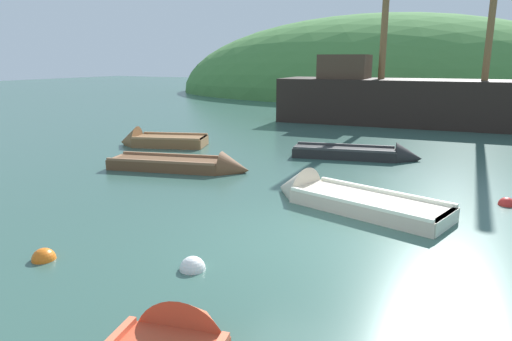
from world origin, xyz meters
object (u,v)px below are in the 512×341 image
Objects in this scene: buoy_white at (193,269)px; rowboat_near_dock at (189,167)px; rowboat_far at (156,143)px; buoy_orange at (44,259)px; rowboat_portside at (338,200)px; buoy_red at (506,205)px; sailing_ship at (420,107)px; rowboat_outer_right at (364,156)px.

rowboat_near_dock is at bearing 125.01° from buoy_white.
rowboat_far is 9.36m from buoy_orange.
buoy_red is at bearing -139.22° from rowboat_portside.
rowboat_far is at bearing 118.37° from buoy_orange.
buoy_white is 1.14× the size of buoy_red.
rowboat_far is (-7.48, -9.61, -0.69)m from sailing_ship.
rowboat_outer_right is at bearing 138.95° from buoy_red.
rowboat_portside is at bearing 55.71° from buoy_orange.
rowboat_portside is at bearing -154.97° from buoy_red.
buoy_red is at bearing -78.73° from sailing_ship.
rowboat_portside reaches higher than buoy_red.
buoy_white is at bearing -104.26° from rowboat_outer_right.
rowboat_outer_right reaches higher than buoy_white.
rowboat_far is at bearing 127.10° from rowboat_near_dock.
rowboat_portside reaches higher than rowboat_outer_right.
rowboat_portside is 5.58m from buoy_orange.
rowboat_outer_right is (-0.49, -8.53, -0.71)m from sailing_ship.
rowboat_portside is at bearing -94.53° from rowboat_outer_right.
sailing_ship reaches higher than buoy_orange.
rowboat_near_dock reaches higher than buoy_orange.
rowboat_far is at bearing 131.37° from buoy_white.
rowboat_portside is (0.60, -4.71, -0.01)m from rowboat_outer_right.
rowboat_far is 9.82× the size of buoy_red.
buoy_white is 1.07× the size of buoy_orange.
buoy_orange is at bearing 71.46° from rowboat_portside.
buoy_red is (3.73, -3.25, -0.09)m from rowboat_outer_right.
sailing_ship is at bearing 105.37° from buoy_red.
rowboat_far reaches higher than rowboat_near_dock.
rowboat_near_dock is 5.87m from buoy_orange.
buoy_orange is at bearing -90.89° from rowboat_near_dock.
rowboat_outer_right reaches higher than buoy_orange.
sailing_ship is 4.93× the size of rowboat_far.
sailing_ship is 12.24m from buoy_red.
sailing_ship is at bearing 56.24° from rowboat_near_dock.
rowboat_near_dock is at bearing 122.83° from rowboat_far.
rowboat_near_dock is (3.12, -2.52, -0.02)m from rowboat_far.
rowboat_far reaches higher than buoy_orange.
buoy_white is at bearing 18.34° from buoy_orange.
buoy_red is at bearing -52.86° from rowboat_outer_right.
buoy_white is 2.29m from buoy_orange.
sailing_ship is at bearing -73.77° from rowboat_portside.
sailing_ship is 3.99× the size of rowboat_near_dock.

